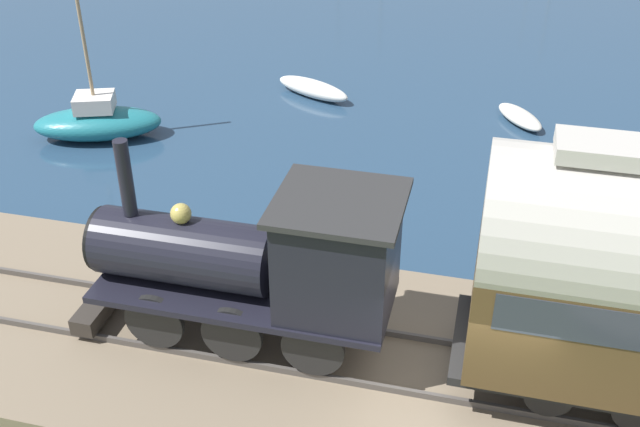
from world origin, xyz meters
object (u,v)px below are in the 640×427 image
sailboat_teal (98,121)px  rowboat_near_shore (520,117)px  rowboat_mid_harbor (313,89)px  steam_locomotive (263,259)px

sailboat_teal → rowboat_near_shore: bearing=-91.3°
sailboat_teal → rowboat_near_shore: 12.45m
rowboat_mid_harbor → rowboat_near_shore: bearing=-69.3°
steam_locomotive → rowboat_mid_harbor: steam_locomotive is taller
rowboat_mid_harbor → rowboat_near_shore: 6.57m
steam_locomotive → rowboat_near_shore: steam_locomotive is taller
sailboat_teal → rowboat_mid_harbor: bearing=-69.6°
rowboat_mid_harbor → rowboat_near_shore: size_ratio=1.36×
rowboat_mid_harbor → steam_locomotive: bearing=-144.6°
sailboat_teal → rowboat_mid_harbor: sailboat_teal is taller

